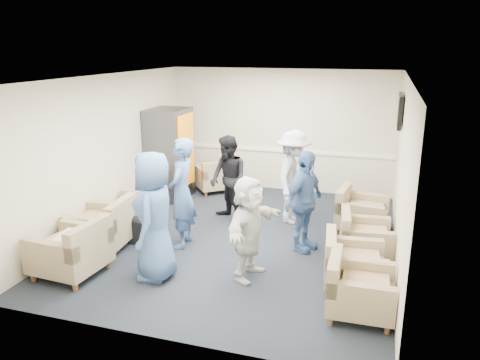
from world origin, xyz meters
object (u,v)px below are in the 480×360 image
(armchair_right_far, at_px, (359,213))
(armchair_right_midfar, at_px, (362,239))
(person_front_left, at_px, (154,216))
(armchair_right_near, at_px, (356,291))
(vending_machine, at_px, (170,154))
(armchair_corner, at_px, (215,178))
(armchair_left_far, at_px, (136,210))
(person_mid_right, at_px, (304,201))
(person_front_right, at_px, (249,228))
(armchair_left_mid, at_px, (105,227))
(armchair_left_near, at_px, (73,252))
(armchair_right_midnear, at_px, (351,266))
(person_back_right, at_px, (293,177))
(person_mid_left, at_px, (182,193))
(person_back_left, at_px, (228,179))

(armchair_right_far, bearing_deg, armchair_right_midfar, -167.10)
(armchair_right_far, xyz_separation_m, person_front_left, (-2.63, -2.62, 0.58))
(armchair_right_near, xyz_separation_m, armchair_right_midfar, (-0.02, 1.67, -0.01))
(vending_machine, bearing_deg, armchair_right_midfar, -24.23)
(armchair_corner, height_order, vending_machine, vending_machine)
(armchair_right_near, height_order, armchair_right_midfar, armchair_right_near)
(armchair_left_far, distance_m, person_mid_right, 3.08)
(armchair_right_near, xyz_separation_m, armchair_corner, (-3.36, 4.22, 0.00))
(person_front_left, xyz_separation_m, person_front_right, (1.25, 0.39, -0.17))
(armchair_left_far, height_order, person_front_right, person_front_right)
(armchair_right_midfar, height_order, vending_machine, vending_machine)
(armchair_left_mid, bearing_deg, armchair_left_far, 173.26)
(armchair_left_far, relative_size, armchair_right_far, 0.89)
(armchair_right_near, bearing_deg, armchair_left_near, 90.91)
(armchair_left_mid, xyz_separation_m, person_front_right, (2.50, -0.26, 0.39))
(armchair_right_midnear, height_order, armchair_corner, armchair_right_midnear)
(armchair_left_mid, height_order, person_mid_right, person_mid_right)
(armchair_left_mid, xyz_separation_m, person_front_left, (1.25, -0.65, 0.56))
(armchair_left_mid, height_order, person_front_right, person_front_right)
(armchair_left_far, relative_size, person_back_right, 0.47)
(armchair_right_midfar, bearing_deg, person_mid_right, 82.70)
(armchair_corner, xyz_separation_m, person_front_left, (0.60, -4.05, 0.60))
(armchair_right_near, bearing_deg, armchair_right_midfar, -0.62)
(armchair_left_near, distance_m, person_mid_right, 3.52)
(armchair_right_midfar, bearing_deg, person_front_right, 120.29)
(person_mid_right, bearing_deg, armchair_right_far, -13.29)
(person_mid_left, bearing_deg, armchair_corner, -176.16)
(armchair_right_midfar, relative_size, armchair_right_far, 0.94)
(person_mid_right, bearing_deg, person_back_right, 41.83)
(person_front_right, bearing_deg, person_mid_left, 72.60)
(armchair_right_midnear, height_order, armchair_right_far, armchair_right_far)
(person_front_left, height_order, person_back_right, person_front_left)
(armchair_left_near, relative_size, person_front_left, 0.52)
(person_front_left, bearing_deg, armchair_corner, 177.37)
(armchair_right_midfar, bearing_deg, armchair_right_near, 174.07)
(armchair_left_near, height_order, person_mid_left, person_mid_left)
(armchair_left_near, xyz_separation_m, armchair_left_far, (-0.07, 1.91, -0.04))
(armchair_left_far, relative_size, armchair_corner, 0.73)
(armchair_left_mid, bearing_deg, armchair_right_near, 73.88)
(armchair_right_midnear, bearing_deg, person_back_right, 22.71)
(armchair_corner, distance_m, person_back_right, 2.49)
(armchair_corner, height_order, person_back_left, person_back_left)
(armchair_right_near, bearing_deg, person_mid_right, 28.00)
(armchair_right_midnear, relative_size, person_back_right, 0.51)
(armchair_right_midfar, bearing_deg, person_mid_left, 91.45)
(person_mid_left, bearing_deg, person_mid_right, 96.20)
(armchair_left_near, relative_size, person_mid_left, 0.53)
(person_back_right, bearing_deg, armchair_right_midfar, -128.65)
(person_front_left, xyz_separation_m, person_back_right, (1.42, 2.70, -0.05))
(armchair_right_midfar, distance_m, person_back_left, 2.68)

